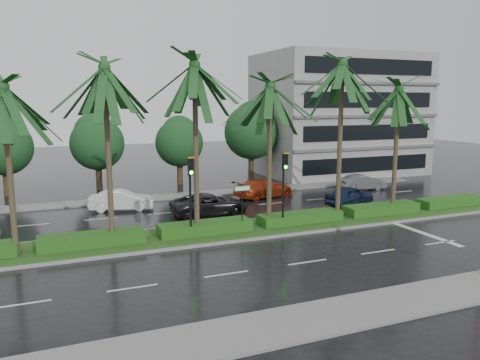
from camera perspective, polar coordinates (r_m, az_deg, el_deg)
name	(u,v)px	position (r m, az deg, el deg)	size (l,w,h in m)	color
ground	(262,234)	(26.35, 2.69, -6.61)	(120.00, 120.00, 0.00)	black
near_sidewalk	(381,306)	(18.16, 16.84, -14.47)	(40.00, 2.40, 0.12)	slate
far_sidewalk	(198,194)	(37.25, -5.11, -1.75)	(40.00, 2.00, 0.12)	slate
median	(255,228)	(27.20, 1.80, -5.91)	(36.00, 4.00, 0.15)	gray
hedge	(255,222)	(27.11, 1.80, -5.16)	(35.20, 1.40, 0.60)	#174F16
lane_markings	(313,230)	(27.37, 8.88, -6.09)	(34.00, 13.06, 0.01)	silver
palm_row	(234,89)	(25.76, -0.71, 11.04)	(26.30, 4.20, 10.16)	#403725
signal_median_left	(191,185)	(24.57, -6.04, -0.66)	(0.34, 0.42, 4.36)	black
signal_median_right	(284,179)	(26.60, 5.40, 0.13)	(0.34, 0.42, 4.36)	black
street_sign	(242,197)	(25.88, 0.27, -2.06)	(0.95, 0.09, 2.60)	black
bg_trees	(209,132)	(42.81, -3.80, 5.83)	(32.96, 5.56, 8.02)	#3A281A
building	(339,115)	(49.45, 11.95, 7.79)	(16.00, 10.00, 12.00)	gray
car_white	(121,200)	(32.88, -14.27, -2.39)	(4.25, 1.48, 1.40)	white
car_darkgrey	(210,204)	(30.63, -3.71, -2.96)	(5.11, 2.36, 1.42)	black
car_red	(264,188)	(36.18, 2.92, -1.00)	(4.94, 2.01, 1.43)	#982B10
car_blue	(350,196)	(34.32, 13.22, -1.86)	(4.08, 1.64, 1.39)	#162042
car_grey	(362,182)	(40.55, 14.69, -0.27)	(3.89, 1.36, 1.28)	#5A5B5F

